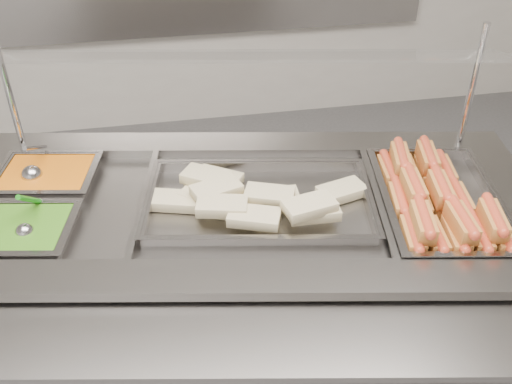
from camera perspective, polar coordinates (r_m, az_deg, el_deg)
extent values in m
cube|color=slate|center=(1.93, -1.41, -11.03)|extent=(1.77, 0.99, 0.81)
cube|color=slate|center=(1.40, -1.84, -8.74)|extent=(1.74, 0.43, 0.03)
cube|color=slate|center=(1.93, -1.44, 4.76)|extent=(1.74, 0.43, 0.03)
cube|color=black|center=(1.72, -1.55, -3.81)|extent=(1.57, 0.79, 0.02)
cube|color=slate|center=(1.69, 12.07, -0.60)|extent=(0.11, 0.52, 0.01)
cube|color=slate|center=(1.68, -11.17, -0.69)|extent=(0.11, 0.52, 0.01)
cube|color=slate|center=(1.32, -1.95, -14.36)|extent=(1.68, 0.53, 0.02)
cylinder|color=silver|center=(1.96, -23.56, 9.48)|extent=(0.02, 0.02, 0.41)
cylinder|color=silver|center=(1.93, 20.81, 9.77)|extent=(0.02, 0.02, 0.41)
cube|color=silver|center=(1.64, -1.71, 13.46)|extent=(1.55, 0.54, 0.08)
cube|color=#CC600B|center=(1.89, -20.02, 0.89)|extent=(0.29, 0.25, 0.08)
cube|color=#1F620F|center=(1.69, -22.54, -4.25)|extent=(0.29, 0.25, 0.08)
cube|color=#A15E21|center=(1.58, 15.36, -4.39)|extent=(0.08, 0.15, 0.05)
cylinder|color=red|center=(1.57, 15.47, -3.84)|extent=(0.06, 0.16, 0.03)
cube|color=#A15E21|center=(1.71, 14.15, -0.94)|extent=(0.08, 0.15, 0.05)
cylinder|color=red|center=(1.70, 14.24, -0.41)|extent=(0.06, 0.16, 0.03)
cube|color=#A15E21|center=(1.84, 13.10, 1.96)|extent=(0.07, 0.14, 0.05)
cylinder|color=red|center=(1.83, 13.18, 2.54)|extent=(0.05, 0.16, 0.03)
cube|color=#A15E21|center=(1.60, 17.34, -4.39)|extent=(0.07, 0.14, 0.05)
cylinder|color=red|center=(1.59, 17.47, -3.80)|extent=(0.05, 0.16, 0.03)
cube|color=#A15E21|center=(1.72, 16.00, -0.96)|extent=(0.08, 0.15, 0.05)
cylinder|color=red|center=(1.71, 16.10, -0.40)|extent=(0.06, 0.16, 0.03)
cube|color=#A15E21|center=(1.85, 14.84, 2.03)|extent=(0.08, 0.15, 0.05)
cylinder|color=red|center=(1.84, 14.93, 2.53)|extent=(0.06, 0.16, 0.03)
cube|color=#A15E21|center=(1.62, 19.33, -4.28)|extent=(0.07, 0.15, 0.05)
cylinder|color=red|center=(1.61, 19.46, -3.74)|extent=(0.06, 0.16, 0.03)
cube|color=#A15E21|center=(1.74, 17.85, -0.89)|extent=(0.07, 0.15, 0.05)
cylinder|color=red|center=(1.73, 17.96, -0.39)|extent=(0.06, 0.16, 0.03)
cube|color=#A15E21|center=(1.87, 16.56, 1.94)|extent=(0.08, 0.15, 0.05)
cylinder|color=red|center=(1.86, 16.67, 2.51)|extent=(0.06, 0.16, 0.03)
cube|color=#A15E21|center=(1.64, 21.26, -4.20)|extent=(0.07, 0.15, 0.05)
cylinder|color=red|center=(1.63, 21.40, -3.69)|extent=(0.06, 0.16, 0.03)
cube|color=#A15E21|center=(1.76, 19.66, -0.87)|extent=(0.07, 0.15, 0.05)
cylinder|color=red|center=(1.75, 19.78, -0.38)|extent=(0.06, 0.16, 0.03)
cube|color=#A15E21|center=(1.89, 18.26, 1.96)|extent=(0.08, 0.15, 0.05)
cylinder|color=red|center=(1.88, 18.38, 2.49)|extent=(0.06, 0.16, 0.03)
cube|color=#A15E21|center=(1.66, 23.11, -4.15)|extent=(0.07, 0.14, 0.05)
cylinder|color=red|center=(1.65, 23.26, -3.63)|extent=(0.05, 0.16, 0.03)
cube|color=#A15E21|center=(1.57, 16.36, -2.93)|extent=(0.08, 0.15, 0.05)
cylinder|color=red|center=(1.55, 16.48, -2.33)|extent=(0.06, 0.16, 0.03)
cube|color=#A15E21|center=(1.70, 15.45, 0.48)|extent=(0.07, 0.15, 0.05)
cylinder|color=red|center=(1.68, 15.55, 1.05)|extent=(0.05, 0.16, 0.03)
cube|color=#A15E21|center=(1.82, 14.25, 3.20)|extent=(0.08, 0.15, 0.05)
cylinder|color=red|center=(1.81, 14.35, 3.75)|extent=(0.07, 0.16, 0.03)
cube|color=#A15E21|center=(1.60, 19.85, -2.91)|extent=(0.06, 0.14, 0.05)
cylinder|color=red|center=(1.58, 20.00, -2.33)|extent=(0.04, 0.16, 0.03)
cube|color=#A15E21|center=(1.71, 17.96, 0.25)|extent=(0.08, 0.15, 0.05)
cylinder|color=red|center=(1.70, 18.08, 0.81)|extent=(0.06, 0.16, 0.03)
cube|color=#A15E21|center=(1.85, 16.77, 3.31)|extent=(0.08, 0.15, 0.05)
cylinder|color=red|center=(1.84, 16.87, 3.85)|extent=(0.06, 0.16, 0.03)
cube|color=#A15E21|center=(1.63, 22.62, -2.64)|extent=(0.08, 0.15, 0.05)
cylinder|color=red|center=(1.62, 22.78, -2.07)|extent=(0.06, 0.16, 0.03)
cube|color=tan|center=(1.70, 8.57, 0.09)|extent=(0.16, 0.11, 0.03)
cube|color=tan|center=(1.62, -2.25, -1.76)|extent=(0.16, 0.13, 0.03)
cube|color=tan|center=(1.70, -4.70, 0.32)|extent=(0.15, 0.10, 0.03)
cube|color=tan|center=(1.67, -5.18, -0.52)|extent=(0.16, 0.15, 0.03)
cube|color=tan|center=(1.64, -1.77, -1.02)|extent=(0.14, 0.08, 0.03)
cube|color=tan|center=(1.66, 1.92, -0.62)|extent=(0.14, 0.08, 0.03)
cube|color=tan|center=(1.66, -8.08, -0.88)|extent=(0.16, 0.12, 0.03)
cube|color=tan|center=(1.74, -3.78, 1.36)|extent=(0.16, 0.14, 0.03)
cube|color=tan|center=(1.57, 5.77, -1.92)|extent=(0.14, 0.08, 0.03)
cube|color=tan|center=(1.69, -5.00, 1.46)|extent=(0.16, 0.14, 0.03)
cube|color=tan|center=(1.62, 1.35, -0.34)|extent=(0.16, 0.12, 0.03)
cube|color=tan|center=(1.54, -0.18, -2.54)|extent=(0.16, 0.12, 0.03)
cube|color=tan|center=(1.57, -3.42, -1.42)|extent=(0.15, 0.11, 0.03)
cube|color=tan|center=(1.64, -3.98, 0.23)|extent=(0.16, 0.12, 0.03)
cube|color=tan|center=(1.54, 5.36, -1.41)|extent=(0.15, 0.11, 0.03)
sphere|color=#A0A0A5|center=(1.87, -21.48, 1.53)|extent=(0.06, 0.06, 0.06)
cylinder|color=#A0A0A5|center=(1.90, -21.17, 4.17)|extent=(0.04, 0.15, 0.09)
sphere|color=#A0A0A5|center=(1.64, -22.09, -3.78)|extent=(0.05, 0.05, 0.05)
cylinder|color=#187D16|center=(1.67, -21.73, -0.69)|extent=(0.04, 0.12, 0.11)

